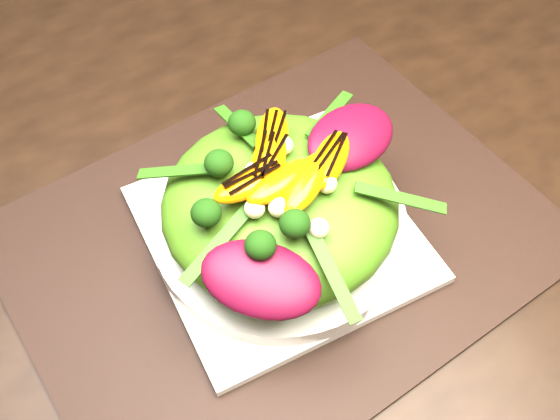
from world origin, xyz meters
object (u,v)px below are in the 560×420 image
plate_base (280,233)px  lettuce_mound (280,204)px  dining_table (433,140)px  salad_bowl (280,225)px  placemat (280,237)px  orange_segment (259,163)px

plate_base → lettuce_mound: size_ratio=1.10×
dining_table → salad_bowl: 0.22m
lettuce_mound → plate_base: bearing=-90.0°
placemat → salad_bowl: salad_bowl is taller
lettuce_mound → orange_segment: (-0.01, 0.02, 0.04)m
placemat → orange_segment: orange_segment is taller
dining_table → salad_bowl: size_ratio=6.88×
plate_base → orange_segment: 0.09m
salad_bowl → orange_segment: orange_segment is taller
salad_bowl → dining_table: bearing=9.2°
plate_base → lettuce_mound: lettuce_mound is taller
plate_base → orange_segment: bearing=120.2°
dining_table → plate_base: bearing=-170.8°
dining_table → lettuce_mound: 0.23m
dining_table → placemat: dining_table is taller
orange_segment → placemat: bearing=-59.8°
dining_table → salad_bowl: bearing=-170.8°
orange_segment → dining_table: bearing=4.6°
salad_bowl → orange_segment: bearing=120.2°
placemat → dining_table: bearing=9.2°
dining_table → orange_segment: size_ratio=23.06×
plate_base → lettuce_mound: bearing=90.0°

